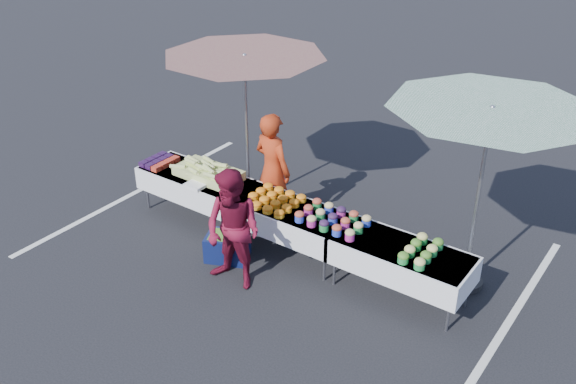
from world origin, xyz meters
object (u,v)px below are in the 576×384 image
Objects in this scene: table_right at (401,259)px; customer at (233,230)px; table_center at (288,217)px; umbrella_right at (490,124)px; umbrella_left at (245,69)px; table_left at (195,183)px; vendor at (273,170)px; storage_bin at (227,246)px.

customer is at bearing -151.57° from table_right.
customer is at bearing -97.38° from table_center.
umbrella_right is (0.63, 0.74, 1.78)m from table_right.
table_center is 1.80m from table_right.
customer is 2.67m from umbrella_left.
umbrella_right reaches higher than table_right.
table_right is at bearing 0.00° from table_left.
vendor reaches higher than table_left.
storage_bin is at bearing -133.40° from table_center.
customer is at bearing -56.23° from umbrella_left.
umbrella_right reaches higher than vendor.
vendor is 2.57× the size of storage_bin.
customer reaches higher than table_left.
umbrella_right is at bearing 33.60° from customer.
table_left is 1.01× the size of vendor.
table_center is 1.01× the size of vendor.
storage_bin is at bearing 138.97° from customer.
vendor is 1.58m from umbrella_left.
table_right is (3.60, 0.00, 0.00)m from table_left.
umbrella_right is at bearing 49.65° from table_right.
umbrella_left is (-0.69, 0.25, 1.40)m from vendor.
table_left is 1.09× the size of customer.
table_center is 1.09× the size of customer.
vendor is 1.40m from storage_bin.
table_right is (1.80, 0.00, 0.00)m from table_center.
storage_bin is (-0.61, -0.65, -0.38)m from table_center.
table_center is at bearing 81.31° from customer.
umbrella_right is (3.12, 0.19, 1.45)m from vendor.
table_center is 2.59× the size of storage_bin.
table_center is 0.62× the size of umbrella_right.
customer is 0.90m from storage_bin.
customer is (1.66, -1.05, 0.27)m from table_left.
customer is 0.56× the size of umbrella_right.
vendor reaches higher than table_center.
table_right is 1.09× the size of customer.
table_left is 0.62× the size of umbrella_right.
table_left is 0.57× the size of umbrella_left.
umbrella_right is (2.43, 0.74, 1.78)m from table_center.
storage_bin is (0.07, -1.20, -0.72)m from vendor.
table_left is 4.65m from umbrella_right.
umbrella_left is at bearing 179.16° from umbrella_right.
table_left is at bearing 180.00° from table_right.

